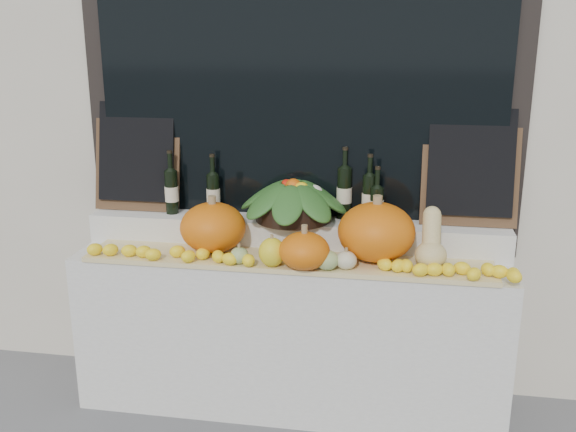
{
  "coord_description": "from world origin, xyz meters",
  "views": [
    {
      "loc": [
        0.53,
        -1.66,
        2.03
      ],
      "look_at": [
        0.0,
        1.45,
        1.12
      ],
      "focal_mm": 40.0,
      "sensor_mm": 36.0,
      "label": 1
    }
  ],
  "objects": [
    {
      "name": "wine_bottle_near_right",
      "position": [
        0.4,
        1.68,
        1.17
      ],
      "size": [
        0.08,
        0.08,
        0.37
      ],
      "color": "black",
      "rests_on": "rear_tier"
    },
    {
      "name": "pumpkin_center",
      "position": [
        0.11,
        1.28,
        1.0
      ],
      "size": [
        0.29,
        0.29,
        0.18
      ],
      "primitive_type": "ellipsoid",
      "rotation": [
        0.0,
        0.0,
        0.18
      ],
      "color": "orange",
      "rests_on": "straw_bedding"
    },
    {
      "name": "produce_bowl",
      "position": [
        -0.01,
        1.66,
        1.15
      ],
      "size": [
        0.63,
        0.63,
        0.24
      ],
      "color": "black",
      "rests_on": "rear_tier"
    },
    {
      "name": "straw_bedding",
      "position": [
        0.0,
        1.4,
        0.89
      ],
      "size": [
        2.1,
        0.32,
        0.02
      ],
      "primitive_type": "cube",
      "color": "tan",
      "rests_on": "display_sill"
    },
    {
      "name": "pumpkin_left",
      "position": [
        -0.4,
        1.46,
        1.04
      ],
      "size": [
        0.37,
        0.37,
        0.26
      ],
      "primitive_type": "ellipsoid",
      "rotation": [
        0.0,
        0.0,
        0.08
      ],
      "color": "orange",
      "rests_on": "straw_bedding"
    },
    {
      "name": "decorative_gourds",
      "position": [
        0.06,
        1.29,
        0.96
      ],
      "size": [
        0.64,
        0.14,
        0.17
      ],
      "color": "#396E21",
      "rests_on": "straw_bedding"
    },
    {
      "name": "wine_bottle_far_right",
      "position": [
        0.44,
        1.65,
        1.15
      ],
      "size": [
        0.08,
        0.08,
        0.31
      ],
      "color": "black",
      "rests_on": "rear_tier"
    },
    {
      "name": "wine_bottle_far_left",
      "position": [
        -0.7,
        1.67,
        1.17
      ],
      "size": [
        0.08,
        0.08,
        0.36
      ],
      "color": "black",
      "rests_on": "rear_tier"
    },
    {
      "name": "chalkboard_right",
      "position": [
        0.92,
        1.74,
        1.36
      ],
      "size": [
        0.5,
        0.15,
        0.61
      ],
      "rotation": [
        -0.2,
        0.0,
        0.0
      ],
      "color": "#4C331E",
      "rests_on": "rear_tier"
    },
    {
      "name": "wine_bottle_near_left",
      "position": [
        -0.47,
        1.7,
        1.16
      ],
      "size": [
        0.08,
        0.08,
        0.34
      ],
      "color": "black",
      "rests_on": "rear_tier"
    },
    {
      "name": "wine_bottle_tall",
      "position": [
        0.26,
        1.74,
        1.18
      ],
      "size": [
        0.08,
        0.08,
        0.39
      ],
      "color": "black",
      "rests_on": "rear_tier"
    },
    {
      "name": "butternut_squash",
      "position": [
        0.72,
        1.4,
        1.03
      ],
      "size": [
        0.16,
        0.21,
        0.3
      ],
      "color": "#D0B87A",
      "rests_on": "straw_bedding"
    },
    {
      "name": "chalkboard_left",
      "position": [
        -0.92,
        1.74,
        1.36
      ],
      "size": [
        0.5,
        0.15,
        0.61
      ],
      "rotation": [
        -0.2,
        0.0,
        0.0
      ],
      "color": "#4C331E",
      "rests_on": "rear_tier"
    },
    {
      "name": "display_sill",
      "position": [
        0.0,
        1.52,
        0.44
      ],
      "size": [
        2.3,
        0.55,
        0.88
      ],
      "primitive_type": "cube",
      "color": "silver",
      "rests_on": "ground"
    },
    {
      "name": "rear_tier",
      "position": [
        0.0,
        1.68,
        0.96
      ],
      "size": [
        2.3,
        0.25,
        0.16
      ],
      "primitive_type": "cube",
      "color": "silver",
      "rests_on": "display_sill"
    },
    {
      "name": "pumpkin_right",
      "position": [
        0.45,
        1.46,
        1.05
      ],
      "size": [
        0.46,
        0.46,
        0.3
      ],
      "primitive_type": "ellipsoid",
      "rotation": [
        0.0,
        0.0,
        -0.19
      ],
      "color": "orange",
      "rests_on": "straw_bedding"
    },
    {
      "name": "lemon_heap",
      "position": [
        0.0,
        1.29,
        0.94
      ],
      "size": [
        2.2,
        0.16,
        0.06
      ],
      "primitive_type": null,
      "color": "yellow",
      "rests_on": "straw_bedding"
    }
  ]
}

